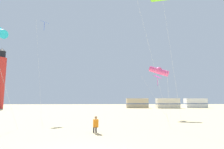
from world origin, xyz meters
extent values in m
cube|color=orange|center=(0.48, 6.15, 0.68)|extent=(0.38, 0.29, 0.52)
sphere|color=#9E704C|center=(0.48, 6.15, 1.06)|extent=(0.20, 0.20, 0.20)
cylinder|color=#2D2D38|center=(0.52, 6.35, 0.44)|extent=(0.20, 0.38, 0.13)
cylinder|color=#2D2D38|center=(0.49, 6.50, 0.21)|extent=(0.11, 0.11, 0.42)
cylinder|color=#2D2D38|center=(0.37, 6.31, 0.44)|extent=(0.20, 0.38, 0.13)
cylinder|color=#2D2D38|center=(0.34, 6.47, 0.21)|extent=(0.11, 0.11, 0.42)
cylinder|color=silver|center=(-6.98, 16.09, 6.23)|extent=(1.46, 0.37, 12.46)
cube|color=blue|center=(-6.81, 16.82, 12.46)|extent=(1.22, 1.22, 0.40)
cylinder|color=blue|center=(-6.81, 16.82, 11.81)|extent=(0.04, 0.04, 1.10)
cylinder|color=silver|center=(7.78, 11.09, 6.73)|extent=(1.94, 1.20, 13.47)
cylinder|color=silver|center=(4.85, 8.24, 6.62)|extent=(2.78, 0.74, 13.25)
cylinder|color=silver|center=(7.07, 15.23, 2.61)|extent=(2.64, 1.77, 5.23)
cube|color=#D826A5|center=(7.95, 16.54, 5.22)|extent=(1.22, 1.22, 0.40)
cylinder|color=#D826A5|center=(7.95, 16.54, 4.57)|extent=(0.04, 0.04, 1.10)
cylinder|color=silver|center=(8.91, 15.45, 2.93)|extent=(0.96, 1.92, 5.86)
cylinder|color=#E54C8C|center=(7.96, 15.92, 5.86)|extent=(2.55, 1.73, 1.48)
sphere|color=#E54C8C|center=(7.96, 15.92, 6.01)|extent=(0.76, 0.76, 0.76)
cylinder|color=silver|center=(-6.55, 7.36, 3.87)|extent=(1.68, 2.39, 7.75)
cylinder|color=black|center=(-27.47, 45.20, 14.90)|extent=(2.00, 2.00, 1.80)
cone|color=black|center=(-27.47, 45.20, 16.30)|extent=(2.20, 2.20, 1.00)
cube|color=#C6B28C|center=(11.09, 48.29, 1.40)|extent=(6.52, 2.64, 2.80)
cube|color=#4C608C|center=(11.09, 48.29, 1.26)|extent=(6.56, 2.69, 0.24)
cube|color=beige|center=(19.37, 45.66, 1.40)|extent=(6.50, 2.59, 2.80)
cube|color=#4C608C|center=(19.37, 45.66, 1.26)|extent=(6.54, 2.63, 0.24)
cube|color=white|center=(28.90, 48.46, 1.40)|extent=(6.41, 2.34, 2.80)
cube|color=#4C608C|center=(28.90, 48.46, 1.26)|extent=(6.45, 2.38, 0.24)
camera|label=1|loc=(0.96, -6.73, 2.21)|focal=29.69mm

